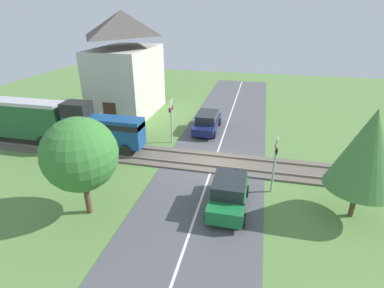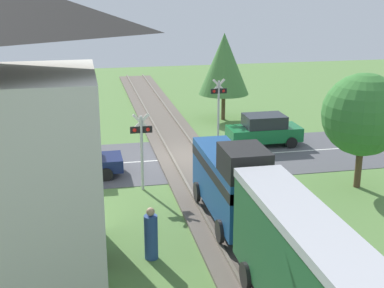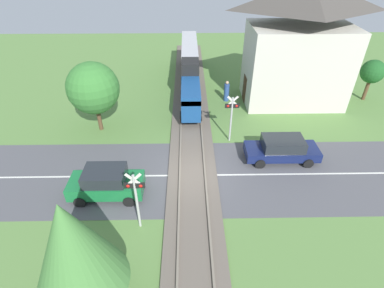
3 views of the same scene
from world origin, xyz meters
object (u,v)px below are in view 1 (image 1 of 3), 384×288
object	(u,v)px
pedestrian_by_station	(102,124)
car_far_side	(207,122)
station_building	(126,66)
crossing_signal_east_approach	(171,116)
train	(48,121)
crossing_signal_west_approach	(275,157)
car_near_crossing	(229,193)

from	to	relation	value
pedestrian_by_station	car_far_side	bearing A→B (deg)	-72.93
car_far_side	station_building	size ratio (longest dim) A/B	0.49
crossing_signal_east_approach	station_building	xyz separation A→B (m)	(5.64, 5.83, 2.28)
train	car_far_side	bearing A→B (deg)	-62.42
train	crossing_signal_west_approach	distance (m)	15.56
car_near_crossing	crossing_signal_west_approach	xyz separation A→B (m)	(1.94, -2.11, 1.24)
crossing_signal_east_approach	train	bearing A→B (deg)	107.15
car_far_side	pedestrian_by_station	size ratio (longest dim) A/B	2.55
crossing_signal_west_approach	train	bearing A→B (deg)	80.59
train	crossing_signal_west_approach	size ratio (longest dim) A/B	4.16
car_near_crossing	crossing_signal_west_approach	size ratio (longest dim) A/B	1.16
car_far_side	station_building	xyz separation A→B (m)	(2.77, 7.94, 3.59)
crossing_signal_east_approach	pedestrian_by_station	size ratio (longest dim) A/B	1.91
station_building	crossing_signal_east_approach	bearing A→B (deg)	-134.06
crossing_signal_east_approach	pedestrian_by_station	world-z (taller)	crossing_signal_east_approach
car_far_side	pedestrian_by_station	xyz separation A→B (m)	(-2.44, 7.96, 0.00)
train	car_near_crossing	bearing A→B (deg)	-108.73
crossing_signal_west_approach	car_far_side	bearing A→B (deg)	32.11
car_near_crossing	crossing_signal_west_approach	world-z (taller)	crossing_signal_west_approach
crossing_signal_east_approach	car_near_crossing	bearing A→B (deg)	-144.63
pedestrian_by_station	station_building	bearing A→B (deg)	-0.20
train	pedestrian_by_station	distance (m)	3.97
car_near_crossing	station_building	world-z (taller)	station_building
car_near_crossing	crossing_signal_east_approach	bearing A→B (deg)	35.37
train	car_near_crossing	xyz separation A→B (m)	(-4.49, -13.24, -1.02)
train	crossing_signal_east_approach	world-z (taller)	train
train	station_building	size ratio (longest dim) A/B	1.52
crossing_signal_west_approach	pedestrian_by_station	xyz separation A→B (m)	(5.51, 12.95, -1.31)
car_far_side	pedestrian_by_station	bearing A→B (deg)	107.07
crossing_signal_west_approach	crossing_signal_east_approach	xyz separation A→B (m)	(5.09, 7.11, 0.00)
train	station_building	xyz separation A→B (m)	(8.19, -2.42, 2.50)
pedestrian_by_station	crossing_signal_west_approach	bearing A→B (deg)	-113.05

